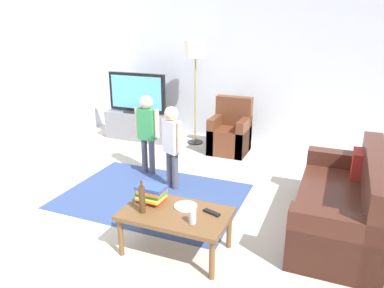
{
  "coord_description": "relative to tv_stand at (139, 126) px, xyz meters",
  "views": [
    {
      "loc": [
        1.64,
        -3.4,
        2.13
      ],
      "look_at": [
        0.0,
        0.6,
        0.65
      ],
      "focal_mm": 34.62,
      "sensor_mm": 36.0,
      "label": 1
    }
  ],
  "objects": [
    {
      "name": "ground",
      "position": [
        1.75,
        -2.3,
        -0.24
      ],
      "size": [
        7.8,
        7.8,
        0.0
      ],
      "primitive_type": "plane",
      "color": "beige"
    },
    {
      "name": "wall_back",
      "position": [
        1.75,
        0.7,
        1.11
      ],
      "size": [
        6.0,
        0.12,
        2.7
      ],
      "primitive_type": "cube",
      "color": "silver",
      "rests_on": "ground"
    },
    {
      "name": "area_rug",
      "position": [
        1.34,
        -2.0,
        -0.24
      ],
      "size": [
        2.2,
        1.6,
        0.01
      ],
      "primitive_type": "cube",
      "color": "#33477A",
      "rests_on": "ground"
    },
    {
      "name": "tv_stand",
      "position": [
        0.0,
        0.0,
        0.0
      ],
      "size": [
        1.2,
        0.44,
        0.5
      ],
      "color": "slate",
      "rests_on": "ground"
    },
    {
      "name": "tv",
      "position": [
        -0.0,
        -0.02,
        0.6
      ],
      "size": [
        1.1,
        0.28,
        0.71
      ],
      "color": "black",
      "rests_on": "tv_stand"
    },
    {
      "name": "couch",
      "position": [
        3.57,
        -1.95,
        0.05
      ],
      "size": [
        0.8,
        1.8,
        0.86
      ],
      "color": "#472319",
      "rests_on": "ground"
    },
    {
      "name": "armchair",
      "position": [
        1.76,
        -0.04,
        0.05
      ],
      "size": [
        0.6,
        0.6,
        0.9
      ],
      "color": "brown",
      "rests_on": "ground"
    },
    {
      "name": "floor_lamp",
      "position": [
        1.05,
        0.15,
        1.3
      ],
      "size": [
        0.36,
        0.36,
        1.78
      ],
      "color": "#262626",
      "rests_on": "ground"
    },
    {
      "name": "child_near_tv",
      "position": [
        0.94,
        -1.36,
        0.44
      ],
      "size": [
        0.38,
        0.18,
        1.13
      ],
      "color": "#4C4C59",
      "rests_on": "ground"
    },
    {
      "name": "child_center",
      "position": [
        1.46,
        -1.68,
        0.41
      ],
      "size": [
        0.34,
        0.22,
        1.09
      ],
      "color": "#4C4C59",
      "rests_on": "ground"
    },
    {
      "name": "coffee_table",
      "position": [
        2.09,
        -2.94,
        0.13
      ],
      "size": [
        1.0,
        0.6,
        0.42
      ],
      "color": "brown",
      "rests_on": "ground"
    },
    {
      "name": "book_stack",
      "position": [
        1.79,
        -2.84,
        0.26
      ],
      "size": [
        0.29,
        0.24,
        0.17
      ],
      "color": "red",
      "rests_on": "coffee_table"
    },
    {
      "name": "bottle",
      "position": [
        1.81,
        -3.06,
        0.31
      ],
      "size": [
        0.06,
        0.06,
        0.32
      ],
      "color": "#4C3319",
      "rests_on": "coffee_table"
    },
    {
      "name": "tv_remote",
      "position": [
        2.41,
        -2.84,
        0.19
      ],
      "size": [
        0.18,
        0.1,
        0.02
      ],
      "primitive_type": "cube",
      "rotation": [
        0.0,
        0.0,
        -0.33
      ],
      "color": "black",
      "rests_on": "coffee_table"
    },
    {
      "name": "soda_can",
      "position": [
        2.31,
        -3.06,
        0.24
      ],
      "size": [
        0.07,
        0.07,
        0.12
      ],
      "primitive_type": "cylinder",
      "color": "silver",
      "rests_on": "coffee_table"
    },
    {
      "name": "plate",
      "position": [
        2.14,
        -2.82,
        0.18
      ],
      "size": [
        0.22,
        0.22,
        0.02
      ],
      "color": "white",
      "rests_on": "coffee_table"
    }
  ]
}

